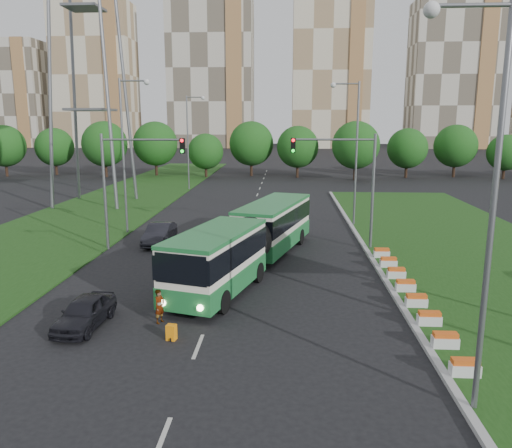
# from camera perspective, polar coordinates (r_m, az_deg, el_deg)

# --- Properties ---
(ground) EXTENTS (360.00, 360.00, 0.00)m
(ground) POSITION_cam_1_polar(r_m,az_deg,el_deg) (25.87, 2.32, -8.25)
(ground) COLOR black
(ground) RESTS_ON ground
(grass_median) EXTENTS (14.00, 60.00, 0.15)m
(grass_median) POSITION_cam_1_polar(r_m,az_deg,el_deg) (35.77, 23.94, -3.50)
(grass_median) COLOR #1A3F12
(grass_median) RESTS_ON ground
(median_kerb) EXTENTS (0.30, 60.00, 0.18)m
(median_kerb) POSITION_cam_1_polar(r_m,az_deg,el_deg) (33.95, 12.87, -3.52)
(median_kerb) COLOR #9C9C9C
(median_kerb) RESTS_ON ground
(left_verge) EXTENTS (12.00, 110.00, 0.10)m
(left_verge) POSITION_cam_1_polar(r_m,az_deg,el_deg) (53.36, -16.85, 1.71)
(left_verge) COLOR #1A3F12
(left_verge) RESTS_ON ground
(lane_markings) EXTENTS (0.20, 100.00, 0.01)m
(lane_markings) POSITION_cam_1_polar(r_m,az_deg,el_deg) (45.31, -0.99, 0.45)
(lane_markings) COLOR #AFAFA8
(lane_markings) RESTS_ON ground
(flower_planters) EXTENTS (1.10, 15.90, 0.60)m
(flower_planters) POSITION_cam_1_polar(r_m,az_deg,el_deg) (26.20, 17.26, -7.49)
(flower_planters) COLOR silver
(flower_planters) RESTS_ON grass_median
(traffic_mast_median) EXTENTS (5.76, 0.32, 8.00)m
(traffic_mast_median) POSITION_cam_1_polar(r_m,az_deg,el_deg) (34.77, 10.66, 5.75)
(traffic_mast_median) COLOR slate
(traffic_mast_median) RESTS_ON ground
(traffic_mast_left) EXTENTS (5.76, 0.32, 8.00)m
(traffic_mast_left) POSITION_cam_1_polar(r_m,az_deg,el_deg) (35.19, -14.54, 5.65)
(traffic_mast_left) COLOR slate
(traffic_mast_left) RESTS_ON ground
(street_lamps) EXTENTS (36.00, 60.00, 12.00)m
(street_lamps) POSITION_cam_1_polar(r_m,az_deg,el_deg) (34.60, -2.28, 6.99)
(street_lamps) COLOR slate
(street_lamps) RESTS_ON ground
(tree_line) EXTENTS (120.00, 8.00, 9.00)m
(tree_line) POSITION_cam_1_polar(r_m,az_deg,el_deg) (80.02, 10.37, 8.38)
(tree_line) COLOR #164412
(tree_line) RESTS_ON ground
(apartment_tower_west) EXTENTS (26.00, 15.00, 48.00)m
(apartment_tower_west) POSITION_cam_1_polar(r_m,az_deg,el_deg) (186.80, -17.83, 15.78)
(apartment_tower_west) COLOR beige
(apartment_tower_west) RESTS_ON ground
(apartment_tower_cwest) EXTENTS (28.00, 15.00, 52.00)m
(apartment_tower_cwest) POSITION_cam_1_polar(r_m,az_deg,el_deg) (177.00, -5.12, 17.18)
(apartment_tower_cwest) COLOR beige
(apartment_tower_cwest) RESTS_ON ground
(apartment_tower_ceast) EXTENTS (25.00, 15.00, 50.00)m
(apartment_tower_ceast) POSITION_cam_1_polar(r_m,az_deg,el_deg) (175.68, 8.49, 16.82)
(apartment_tower_ceast) COLOR beige
(apartment_tower_ceast) RESTS_ON ground
(apartment_tower_east) EXTENTS (27.00, 15.00, 47.00)m
(apartment_tower_east) POSITION_cam_1_polar(r_m,az_deg,el_deg) (183.26, 21.51, 15.47)
(apartment_tower_east) COLOR beige
(apartment_tower_east) RESTS_ON ground
(midrise_west) EXTENTS (22.00, 14.00, 36.00)m
(midrise_west) POSITION_cam_1_polar(r_m,az_deg,el_deg) (198.93, -26.02, 13.16)
(midrise_west) COLOR beige
(midrise_west) RESTS_ON ground
(articulated_bus) EXTENTS (2.81, 18.04, 2.97)m
(articulated_bus) POSITION_cam_1_polar(r_m,az_deg,el_deg) (30.24, -0.95, -1.71)
(articulated_bus) COLOR white
(articulated_bus) RESTS_ON ground
(car_left_near) EXTENTS (1.85, 4.06, 1.35)m
(car_left_near) POSITION_cam_1_polar(r_m,az_deg,el_deg) (23.22, -19.00, -9.50)
(car_left_near) COLOR black
(car_left_near) RESTS_ON ground
(car_left_far) EXTENTS (1.63, 4.62, 1.52)m
(car_left_far) POSITION_cam_1_polar(r_m,az_deg,el_deg) (37.02, -10.96, -1.11)
(car_left_far) COLOR black
(car_left_far) RESTS_ON ground
(pedestrian) EXTENTS (0.57, 0.67, 1.54)m
(pedestrian) POSITION_cam_1_polar(r_m,az_deg,el_deg) (22.79, -10.96, -9.21)
(pedestrian) COLOR gray
(pedestrian) RESTS_ON ground
(shopping_trolley) EXTENTS (0.38, 0.40, 0.65)m
(shopping_trolley) POSITION_cam_1_polar(r_m,az_deg,el_deg) (21.19, -9.64, -12.12)
(shopping_trolley) COLOR orange
(shopping_trolley) RESTS_ON ground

